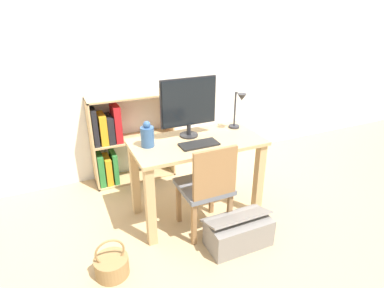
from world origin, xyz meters
name	(u,v)px	position (x,y,z in m)	size (l,w,h in m)	color
ground_plane	(196,211)	(0.00, 0.00, 0.00)	(10.00, 10.00, 0.00)	tan
wall_back	(155,54)	(0.00, 1.04, 1.30)	(8.00, 0.05, 2.60)	silver
desk	(197,158)	(0.00, 0.00, 0.56)	(1.12, 0.58, 0.73)	tan
monitor	(189,104)	(-0.02, 0.12, 1.02)	(0.50, 0.16, 0.51)	#232326
keyboard	(199,144)	(-0.02, -0.09, 0.74)	(0.32, 0.15, 0.02)	black
vase	(147,136)	(-0.41, 0.06, 0.82)	(0.11, 0.11, 0.22)	#33598C
desk_lamp	(238,108)	(0.45, 0.08, 0.94)	(0.10, 0.19, 0.35)	#2D2D33
chair	(207,186)	(-0.04, -0.28, 0.45)	(0.40, 0.40, 0.83)	slate
bookshelf	(117,141)	(-0.52, 0.86, 0.47)	(0.86, 0.28, 0.95)	tan
basket	(112,265)	(-0.87, -0.43, 0.08)	(0.24, 0.24, 0.31)	#997547
storage_box	(238,232)	(0.12, -0.54, 0.13)	(0.52, 0.31, 0.30)	gray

